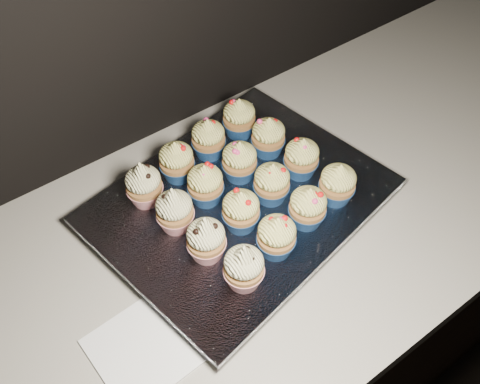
{
  "coord_description": "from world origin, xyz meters",
  "views": [
    {
      "loc": [
        -0.13,
        1.26,
        1.66
      ],
      "look_at": [
        0.21,
        1.74,
        0.95
      ],
      "focal_mm": 40.0,
      "sensor_mm": 36.0,
      "label": 1
    }
  ],
  "objects": [
    {
      "name": "cupcake_0",
      "position": [
        0.12,
        1.6,
        0.97
      ],
      "size": [
        0.06,
        0.06,
        0.1
      ],
      "color": "#A71728",
      "rests_on": "foil_lining"
    },
    {
      "name": "cupcake_2",
      "position": [
        0.27,
        1.63,
        0.97
      ],
      "size": [
        0.06,
        0.06,
        0.08
      ],
      "color": "navy",
      "rests_on": "foil_lining"
    },
    {
      "name": "worktop",
      "position": [
        0.0,
        1.7,
        0.88
      ],
      "size": [
        2.44,
        0.64,
        0.04
      ],
      "primitive_type": "cube",
      "color": "beige",
      "rests_on": "cabinet"
    },
    {
      "name": "cupcake_10",
      "position": [
        0.24,
        1.78,
        0.97
      ],
      "size": [
        0.06,
        0.06,
        0.08
      ],
      "color": "navy",
      "rests_on": "foil_lining"
    },
    {
      "name": "cupcake_13",
      "position": [
        0.15,
        1.85,
        0.97
      ],
      "size": [
        0.06,
        0.06,
        0.08
      ],
      "color": "navy",
      "rests_on": "foil_lining"
    },
    {
      "name": "cupcake_11",
      "position": [
        0.32,
        1.8,
        0.97
      ],
      "size": [
        0.06,
        0.06,
        0.08
      ],
      "color": "navy",
      "rests_on": "foil_lining"
    },
    {
      "name": "cupcake_1",
      "position": [
        0.2,
        1.62,
        0.97
      ],
      "size": [
        0.06,
        0.06,
        0.08
      ],
      "color": "navy",
      "rests_on": "foil_lining"
    },
    {
      "name": "cupcake_15",
      "position": [
        0.31,
        1.87,
        0.97
      ],
      "size": [
        0.06,
        0.06,
        0.08
      ],
      "color": "navy",
      "rests_on": "foil_lining"
    },
    {
      "name": "cupcake_4",
      "position": [
        0.1,
        1.68,
        0.97
      ],
      "size": [
        0.06,
        0.06,
        0.1
      ],
      "color": "#A71728",
      "rests_on": "foil_lining"
    },
    {
      "name": "cupcake_9",
      "position": [
        0.17,
        1.77,
        0.97
      ],
      "size": [
        0.06,
        0.06,
        0.08
      ],
      "color": "navy",
      "rests_on": "foil_lining"
    },
    {
      "name": "cupcake_7",
      "position": [
        0.34,
        1.72,
        0.97
      ],
      "size": [
        0.06,
        0.06,
        0.08
      ],
      "color": "navy",
      "rests_on": "foil_lining"
    },
    {
      "name": "baking_tray",
      "position": [
        0.21,
        1.74,
        0.91
      ],
      "size": [
        0.49,
        0.41,
        0.02
      ],
      "primitive_type": "cube",
      "rotation": [
        0.0,
        0.0,
        0.18
      ],
      "color": "black",
      "rests_on": "worktop"
    },
    {
      "name": "cupcake_6",
      "position": [
        0.26,
        1.71,
        0.97
      ],
      "size": [
        0.06,
        0.06,
        0.08
      ],
      "color": "navy",
      "rests_on": "foil_lining"
    },
    {
      "name": "cupcake_14",
      "position": [
        0.23,
        1.86,
        0.97
      ],
      "size": [
        0.06,
        0.06,
        0.08
      ],
      "color": "navy",
      "rests_on": "foil_lining"
    },
    {
      "name": "napkin",
      "position": [
        -0.05,
        1.61,
        0.9
      ],
      "size": [
        0.15,
        0.15,
        0.0
      ],
      "primitive_type": "cube",
      "rotation": [
        0.0,
        0.0,
        0.05
      ],
      "color": "white",
      "rests_on": "worktop"
    },
    {
      "name": "cupcake_5",
      "position": [
        0.18,
        1.69,
        0.97
      ],
      "size": [
        0.06,
        0.06,
        0.08
      ],
      "color": "navy",
      "rests_on": "foil_lining"
    },
    {
      "name": "cupcake_8",
      "position": [
        0.09,
        1.75,
        0.97
      ],
      "size": [
        0.06,
        0.06,
        0.1
      ],
      "color": "#A71728",
      "rests_on": "foil_lining"
    },
    {
      "name": "cupcake_3",
      "position": [
        0.35,
        1.64,
        0.97
      ],
      "size": [
        0.06,
        0.06,
        0.08
      ],
      "color": "navy",
      "rests_on": "foil_lining"
    },
    {
      "name": "foil_lining",
      "position": [
        0.21,
        1.74,
        0.93
      ],
      "size": [
        0.54,
        0.45,
        0.01
      ],
      "primitive_type": "cube",
      "rotation": [
        0.0,
        0.0,
        0.18
      ],
      "color": "silver",
      "rests_on": "baking_tray"
    },
    {
      "name": "cupcake_12",
      "position": [
        0.08,
        1.83,
        0.97
      ],
      "size": [
        0.06,
        0.06,
        0.1
      ],
      "color": "#A71728",
      "rests_on": "foil_lining"
    }
  ]
}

